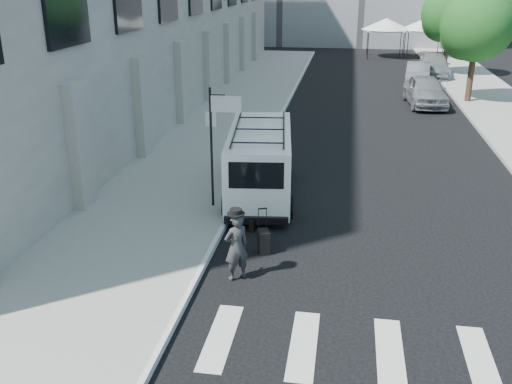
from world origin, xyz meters
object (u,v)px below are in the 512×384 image
(cargo_van, at_px, (260,161))
(parked_car_c, at_px, (434,66))
(suitcase, at_px, (264,241))
(businessman, at_px, (236,247))
(parked_car_a, at_px, (425,91))
(parked_car_b, at_px, (418,74))
(briefcase, at_px, (252,224))

(cargo_van, xyz_separation_m, parked_car_c, (8.22, 23.64, -0.37))
(parked_car_c, bearing_deg, suitcase, -99.83)
(businessman, distance_m, parked_car_c, 30.11)
(businessman, relative_size, suitcase, 1.43)
(parked_car_a, relative_size, parked_car_b, 1.13)
(suitcase, bearing_deg, parked_car_c, 55.59)
(parked_car_a, relative_size, parked_car_c, 0.90)
(parked_car_b, bearing_deg, parked_car_a, -85.62)
(parked_car_a, xyz_separation_m, parked_car_b, (0.27, 6.44, -0.11))
(parked_car_b, bearing_deg, businessman, -97.33)
(suitcase, relative_size, cargo_van, 0.19)
(cargo_van, distance_m, parked_car_c, 25.03)
(suitcase, xyz_separation_m, parked_car_a, (5.94, 18.46, 0.49))
(businessman, relative_size, briefcase, 3.67)
(businessman, distance_m, parked_car_a, 20.87)
(parked_car_a, height_order, parked_car_c, parked_car_a)
(briefcase, height_order, parked_car_b, parked_car_b)
(suitcase, distance_m, parked_car_a, 19.39)
(cargo_van, height_order, parked_car_a, cargo_van)
(parked_car_c, bearing_deg, briefcase, -101.59)
(suitcase, xyz_separation_m, cargo_van, (-0.71, 3.99, 0.81))
(suitcase, bearing_deg, briefcase, 92.69)
(businessman, height_order, cargo_van, cargo_van)
(businessman, height_order, parked_car_c, businessman)
(briefcase, distance_m, parked_car_c, 27.53)
(businessman, xyz_separation_m, cargo_van, (-0.29, 5.41, 0.31))
(parked_car_b, bearing_deg, parked_car_c, 71.37)
(businessman, bearing_deg, cargo_van, -126.06)
(parked_car_a, bearing_deg, briefcase, -114.85)
(briefcase, relative_size, cargo_van, 0.08)
(cargo_van, relative_size, parked_car_b, 1.42)
(businessman, bearing_deg, briefcase, -126.93)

